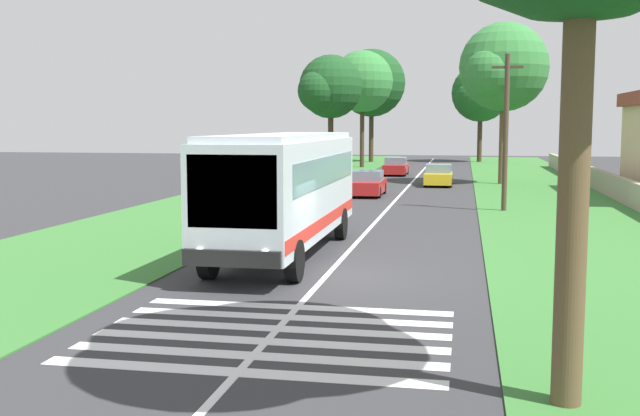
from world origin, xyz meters
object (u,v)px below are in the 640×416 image
trailing_car_0 (368,184)px  trailing_car_1 (439,176)px  coach_bus (286,186)px  roadside_tree_left_0 (329,89)px  trailing_car_2 (396,167)px  roadside_tree_left_1 (361,83)px  roadside_tree_right_2 (502,69)px  roadside_tree_left_2 (370,85)px  utility_pole (506,130)px  roadside_tree_right_1 (480,94)px

trailing_car_0 → trailing_car_1: same height
coach_bus → roadside_tree_left_0: 31.00m
trailing_car_2 → trailing_car_0: bearing=179.9°
roadside_tree_left_1 → roadside_tree_right_2: bearing=-146.6°
roadside_tree_left_2 → utility_pole: 46.12m
roadside_tree_left_2 → roadside_tree_right_2: 30.64m
roadside_tree_left_0 → roadside_tree_right_2: bearing=-93.5°
roadside_tree_left_0 → roadside_tree_right_1: size_ratio=0.86×
roadside_tree_left_1 → utility_pole: bearing=-161.7°
roadside_tree_left_2 → roadside_tree_right_2: bearing=-156.4°
coach_bus → utility_pole: size_ratio=1.56×
roadside_tree_left_0 → roadside_tree_left_2: bearing=1.1°
coach_bus → roadside_tree_left_2: size_ratio=0.94×
coach_bus → utility_pole: (13.41, -7.20, 1.62)m
trailing_car_1 → roadside_tree_left_0: bearing=70.8°
trailing_car_0 → roadside_tree_left_2: size_ratio=0.36×
coach_bus → roadside_tree_right_2: (29.71, -7.68, 5.51)m
roadside_tree_left_1 → roadside_tree_right_1: 16.58m
trailing_car_2 → roadside_tree_left_2: 22.09m
trailing_car_1 → roadside_tree_left_2: (30.06, 8.30, 7.50)m
coach_bus → trailing_car_1: (27.72, -3.72, -1.48)m
trailing_car_1 → roadside_tree_right_2: roadside_tree_right_2 is taller
coach_bus → roadside_tree_right_1: size_ratio=1.08×
roadside_tree_right_2 → coach_bus: bearing=165.5°
trailing_car_0 → utility_pole: utility_pole is taller
trailing_car_2 → utility_pole: 25.34m
trailing_car_0 → roadside_tree_left_0: size_ratio=0.49×
coach_bus → trailing_car_0: bearing=-0.1°
trailing_car_2 → utility_pole: size_ratio=0.60×
coach_bus → roadside_tree_left_2: roadside_tree_left_2 is taller
trailing_car_1 → roadside_tree_left_2: 32.07m
roadside_tree_left_0 → utility_pole: size_ratio=1.23×
trailing_car_0 → roadside_tree_left_1: roadside_tree_left_1 is taller
roadside_tree_left_0 → roadside_tree_left_2: roadside_tree_left_2 is taller
trailing_car_0 → roadside_tree_left_0: bearing=21.1°
trailing_car_2 → roadside_tree_right_1: roadside_tree_right_1 is taller
trailing_car_1 → roadside_tree_right_1: roadside_tree_right_1 is taller
coach_bus → roadside_tree_right_2: roadside_tree_right_2 is taller
roadside_tree_left_1 → roadside_tree_left_2: 10.20m
trailing_car_1 → roadside_tree_right_2: size_ratio=0.40×
trailing_car_2 → roadside_tree_left_0: 10.06m
coach_bus → trailing_car_2: size_ratio=2.60×
trailing_car_1 → roadside_tree_right_1: 33.12m
roadside_tree_left_2 → trailing_car_1: bearing=-164.6°
roadside_tree_left_2 → coach_bus: bearing=-175.5°
roadside_tree_left_1 → roadside_tree_left_2: size_ratio=0.91×
coach_bus → trailing_car_1: size_ratio=2.60×
roadside_tree_left_0 → roadside_tree_right_1: roadside_tree_right_1 is taller
roadside_tree_left_0 → roadside_tree_left_1: (17.17, 0.07, 1.33)m
coach_bus → roadside_tree_left_1: roadside_tree_left_1 is taller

